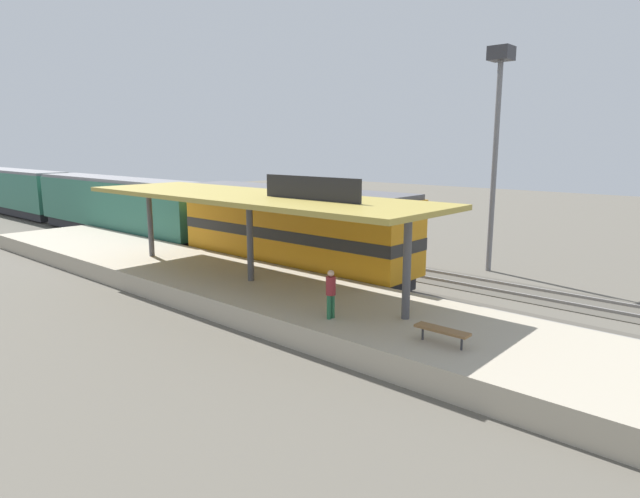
{
  "coord_description": "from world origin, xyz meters",
  "views": [
    {
      "loc": [
        -19.85,
        -17.56,
        6.79
      ],
      "look_at": [
        -1.38,
        -1.22,
        2.0
      ],
      "focal_mm": 30.23,
      "sensor_mm": 36.0,
      "label": 1
    }
  ],
  "objects_px": {
    "freight_car": "(256,216)",
    "person_waiting": "(331,292)",
    "locomotive": "(292,230)",
    "passenger_carriage_rear": "(13,191)",
    "passenger_carriage_front": "(118,206)",
    "platform_bench": "(442,331)",
    "light_mast": "(498,113)"
  },
  "relations": [
    {
      "from": "freight_car",
      "to": "person_waiting",
      "type": "bearing_deg",
      "value": -124.26
    },
    {
      "from": "freight_car",
      "to": "locomotive",
      "type": "bearing_deg",
      "value": -120.02
    },
    {
      "from": "passenger_carriage_rear",
      "to": "passenger_carriage_front",
      "type": "bearing_deg",
      "value": -90.0
    },
    {
      "from": "platform_bench",
      "to": "freight_car",
      "type": "xyz_separation_m",
      "value": [
        10.6,
        20.11,
        0.63
      ]
    },
    {
      "from": "platform_bench",
      "to": "light_mast",
      "type": "distance_m",
      "value": 16.21
    },
    {
      "from": "person_waiting",
      "to": "platform_bench",
      "type": "bearing_deg",
      "value": -85.82
    },
    {
      "from": "passenger_carriage_front",
      "to": "passenger_carriage_rear",
      "type": "xyz_separation_m",
      "value": [
        0.0,
        20.8,
        0.0
      ]
    },
    {
      "from": "passenger_carriage_rear",
      "to": "light_mast",
      "type": "xyz_separation_m",
      "value": [
        7.8,
        -46.2,
        6.08
      ]
    },
    {
      "from": "platform_bench",
      "to": "passenger_carriage_rear",
      "type": "height_order",
      "value": "passenger_carriage_rear"
    },
    {
      "from": "passenger_carriage_rear",
      "to": "person_waiting",
      "type": "xyz_separation_m",
      "value": [
        -6.3,
        -46.85,
        -0.46
      ]
    },
    {
      "from": "passenger_carriage_front",
      "to": "light_mast",
      "type": "bearing_deg",
      "value": -72.93
    },
    {
      "from": "platform_bench",
      "to": "person_waiting",
      "type": "relative_size",
      "value": 0.99
    },
    {
      "from": "passenger_carriage_front",
      "to": "passenger_carriage_rear",
      "type": "height_order",
      "value": "same"
    },
    {
      "from": "passenger_carriage_front",
      "to": "light_mast",
      "type": "xyz_separation_m",
      "value": [
        7.8,
        -25.4,
        6.08
      ]
    },
    {
      "from": "locomotive",
      "to": "passenger_carriage_rear",
      "type": "relative_size",
      "value": 0.72
    },
    {
      "from": "light_mast",
      "to": "person_waiting",
      "type": "relative_size",
      "value": 6.84
    },
    {
      "from": "platform_bench",
      "to": "passenger_carriage_rear",
      "type": "xyz_separation_m",
      "value": [
        6.0,
        50.95,
        0.97
      ]
    },
    {
      "from": "light_mast",
      "to": "freight_car",
      "type": "bearing_deg",
      "value": 101.77
    },
    {
      "from": "locomotive",
      "to": "freight_car",
      "type": "xyz_separation_m",
      "value": [
        4.6,
        7.96,
        -0.44
      ]
    },
    {
      "from": "locomotive",
      "to": "person_waiting",
      "type": "height_order",
      "value": "locomotive"
    },
    {
      "from": "passenger_carriage_front",
      "to": "freight_car",
      "type": "distance_m",
      "value": 11.05
    },
    {
      "from": "locomotive",
      "to": "passenger_carriage_rear",
      "type": "height_order",
      "value": "locomotive"
    },
    {
      "from": "platform_bench",
      "to": "passenger_carriage_front",
      "type": "bearing_deg",
      "value": 78.74
    },
    {
      "from": "locomotive",
      "to": "light_mast",
      "type": "distance_m",
      "value": 12.31
    },
    {
      "from": "locomotive",
      "to": "passenger_carriage_front",
      "type": "bearing_deg",
      "value": 90.0
    },
    {
      "from": "locomotive",
      "to": "person_waiting",
      "type": "relative_size",
      "value": 8.44
    },
    {
      "from": "freight_car",
      "to": "person_waiting",
      "type": "xyz_separation_m",
      "value": [
        -10.9,
        -16.01,
        -0.12
      ]
    },
    {
      "from": "locomotive",
      "to": "platform_bench",
      "type": "bearing_deg",
      "value": -116.29
    },
    {
      "from": "platform_bench",
      "to": "person_waiting",
      "type": "xyz_separation_m",
      "value": [
        -0.3,
        4.1,
        0.51
      ]
    },
    {
      "from": "passenger_carriage_rear",
      "to": "platform_bench",
      "type": "bearing_deg",
      "value": -96.72
    },
    {
      "from": "passenger_carriage_rear",
      "to": "light_mast",
      "type": "height_order",
      "value": "light_mast"
    },
    {
      "from": "person_waiting",
      "to": "freight_car",
      "type": "bearing_deg",
      "value": 55.74
    }
  ]
}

